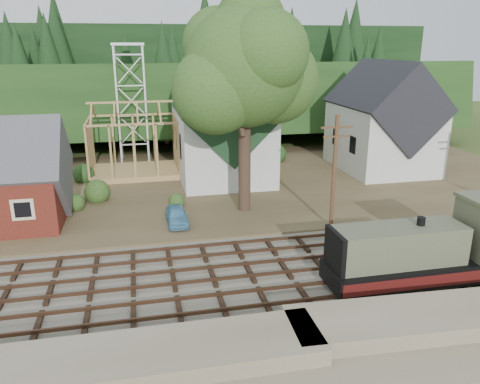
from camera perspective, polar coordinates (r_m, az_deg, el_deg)
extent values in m
plane|color=#384C1E|center=(26.39, 1.16, -10.23)|extent=(140.00, 140.00, 0.00)
cube|color=#7F7259|center=(19.58, 7.41, -21.58)|extent=(64.00, 5.00, 1.60)
cube|color=#726B5B|center=(26.36, 1.16, -10.07)|extent=(64.00, 11.00, 0.16)
cube|color=brown|center=(42.82, -4.47, 1.05)|extent=(64.00, 26.00, 0.30)
cube|color=#1E3F19|center=(66.07, -7.43, 6.73)|extent=(70.00, 28.96, 12.74)
cube|color=black|center=(81.80, -8.47, 8.78)|extent=(80.00, 20.00, 12.00)
cube|color=silver|center=(44.22, -2.36, 6.10)|extent=(8.00, 12.00, 6.40)
cube|color=#1A391F|center=(43.69, -2.41, 10.22)|extent=(8.40, 12.96, 8.40)
cube|color=silver|center=(37.61, -0.81, 12.09)|extent=(2.40, 2.40, 4.00)
cone|color=#1A391F|center=(37.44, -0.84, 17.13)|extent=(5.37, 5.37, 2.60)
cube|color=silver|center=(48.66, 16.87, 6.42)|extent=(8.00, 10.00, 6.40)
cube|color=black|center=(48.18, 17.21, 10.15)|extent=(8.40, 10.80, 8.40)
cube|color=tan|center=(46.20, -12.58, 2.43)|extent=(8.00, 6.00, 0.50)
cube|color=tan|center=(44.97, -13.15, 10.63)|extent=(8.00, 0.18, 0.18)
cube|color=silver|center=(49.68, -14.69, 10.10)|extent=(0.18, 0.18, 12.00)
cube|color=silver|center=(49.65, -11.42, 10.32)|extent=(0.18, 0.18, 12.00)
cube|color=silver|center=(52.45, -14.60, 10.48)|extent=(0.18, 0.18, 12.00)
cube|color=silver|center=(52.43, -11.50, 10.69)|extent=(0.18, 0.18, 12.00)
cube|color=silver|center=(50.67, -13.54, 17.14)|extent=(3.20, 3.20, 0.25)
cylinder|color=#38281E|center=(34.47, 0.56, 4.16)|extent=(0.90, 0.90, 8.00)
sphere|color=#32501E|center=(33.56, 0.59, 15.02)|extent=(8.40, 8.40, 8.40)
sphere|color=#32501E|center=(35.22, 4.29, 13.47)|extent=(6.40, 6.40, 6.40)
sphere|color=#32501E|center=(32.45, -2.97, 12.25)|extent=(6.00, 6.00, 6.00)
cylinder|color=#4C331E|center=(31.67, 11.38, 2.03)|extent=(0.28, 0.28, 8.00)
cube|color=#4C331E|center=(30.98, 11.74, 7.73)|extent=(2.20, 0.12, 0.12)
cube|color=#4C331E|center=(31.09, 11.67, 6.65)|extent=(1.80, 0.12, 0.12)
cube|color=black|center=(27.33, 22.09, -9.83)|extent=(11.29, 2.35, 0.33)
cube|color=black|center=(27.03, 22.27, -8.51)|extent=(11.29, 2.73, 1.03)
cube|color=#50533C|center=(25.34, 18.77, -6.11)|extent=(6.77, 2.16, 1.98)
cube|color=#4B1110|center=(26.04, 23.97, -9.75)|extent=(11.29, 0.04, 0.66)
cube|color=#4B1110|center=(28.05, 20.70, -7.35)|extent=(11.29, 0.04, 0.66)
cylinder|color=black|center=(25.54, 21.19, -3.58)|extent=(0.41, 0.41, 0.66)
imported|color=#60A5CE|center=(32.93, -7.71, -2.85)|extent=(1.47, 3.54, 1.20)
imported|color=#B0210E|center=(48.63, 19.20, 3.12)|extent=(4.81, 2.31, 1.32)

